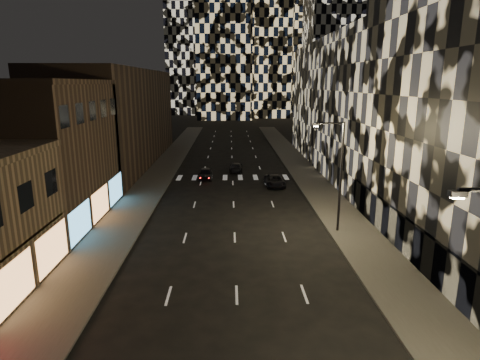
{
  "coord_description": "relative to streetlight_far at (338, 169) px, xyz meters",
  "views": [
    {
      "loc": [
        -0.35,
        -1.26,
        12.13
      ],
      "look_at": [
        0.3,
        23.9,
        6.0
      ],
      "focal_mm": 30.0,
      "sensor_mm": 36.0,
      "label": 1
    }
  ],
  "objects": [
    {
      "name": "sidewalk_left",
      "position": [
        -18.35,
        20.0,
        -5.28
      ],
      "size": [
        4.0,
        120.0,
        0.15
      ],
      "primitive_type": "cube",
      "color": "#47443F",
      "rests_on": "ground"
    },
    {
      "name": "sidewalk_right",
      "position": [
        1.65,
        20.0,
        -5.28
      ],
      "size": [
        4.0,
        120.0,
        0.15
      ],
      "primitive_type": "cube",
      "color": "#47443F",
      "rests_on": "ground"
    },
    {
      "name": "curb_left",
      "position": [
        -16.25,
        20.0,
        -5.28
      ],
      "size": [
        0.2,
        120.0,
        0.15
      ],
      "primitive_type": "cube",
      "color": "#4C4C47",
      "rests_on": "ground"
    },
    {
      "name": "curb_right",
      "position": [
        -0.45,
        20.0,
        -5.28
      ],
      "size": [
        0.2,
        120.0,
        0.15
      ],
      "primitive_type": "cube",
      "color": "#4C4C47",
      "rests_on": "ground"
    },
    {
      "name": "retail_brown",
      "position": [
        -25.35,
        3.5,
        0.65
      ],
      "size": [
        10.0,
        15.0,
        12.0
      ],
      "primitive_type": "cube",
      "color": "brown",
      "rests_on": "ground"
    },
    {
      "name": "retail_filler_left",
      "position": [
        -25.35,
        30.0,
        1.65
      ],
      "size": [
        10.0,
        40.0,
        14.0
      ],
      "primitive_type": "cube",
      "color": "brown",
      "rests_on": "ground"
    },
    {
      "name": "midrise_base",
      "position": [
        3.95,
        -5.5,
        -3.85
      ],
      "size": [
        0.6,
        25.0,
        3.0
      ],
      "primitive_type": "cube",
      "color": "#383838",
      "rests_on": "ground"
    },
    {
      "name": "midrise_filler_right",
      "position": [
        11.65,
        27.0,
        3.65
      ],
      "size": [
        16.0,
        40.0,
        18.0
      ],
      "primitive_type": "cube",
      "color": "#232326",
      "rests_on": "ground"
    },
    {
      "name": "streetlight_far",
      "position": [
        0.0,
        0.0,
        0.0
      ],
      "size": [
        2.55,
        0.25,
        9.0
      ],
      "color": "black",
      "rests_on": "sidewalk_right"
    },
    {
      "name": "car_dark_midlane",
      "position": [
        -11.85,
        19.18,
        -4.64
      ],
      "size": [
        1.74,
        4.2,
        1.42
      ],
      "primitive_type": "imported",
      "rotation": [
        0.0,
        0.0,
        0.02
      ],
      "color": "black",
      "rests_on": "ground"
    },
    {
      "name": "car_dark_oncoming",
      "position": [
        -7.85,
        23.68,
        -4.74
      ],
      "size": [
        1.94,
        4.3,
        1.22
      ],
      "primitive_type": "imported",
      "rotation": [
        0.0,
        0.0,
        3.09
      ],
      "color": "black",
      "rests_on": "ground"
    },
    {
      "name": "car_dark_rightlane",
      "position": [
        -3.35,
        15.3,
        -4.7
      ],
      "size": [
        2.33,
        4.78,
        1.31
      ],
      "primitive_type": "imported",
      "rotation": [
        0.0,
        0.0,
        0.03
      ],
      "color": "black",
      "rests_on": "ground"
    }
  ]
}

